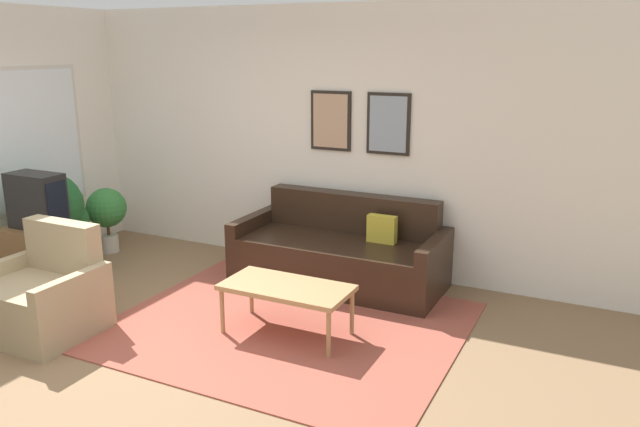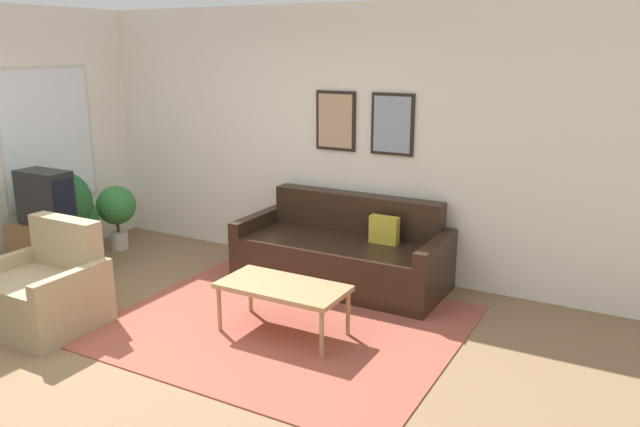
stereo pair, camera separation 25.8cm
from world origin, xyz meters
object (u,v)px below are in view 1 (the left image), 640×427
(couch, at_px, (341,254))
(potted_plant_tall, at_px, (49,209))
(tv, at_px, (37,201))
(coffee_table, at_px, (287,290))
(armchair, at_px, (43,298))

(couch, bearing_deg, potted_plant_tall, -159.69)
(couch, height_order, tv, tv)
(coffee_table, relative_size, potted_plant_tall, 0.99)
(coffee_table, height_order, armchair, armchair)
(potted_plant_tall, bearing_deg, coffee_table, -4.45)
(couch, relative_size, tv, 3.69)
(coffee_table, relative_size, armchair, 1.15)
(tv, relative_size, armchair, 0.62)
(coffee_table, bearing_deg, potted_plant_tall, 175.55)
(potted_plant_tall, bearing_deg, tv, -56.87)
(couch, distance_m, armchair, 2.71)
(couch, height_order, armchair, armchair)
(coffee_table, bearing_deg, tv, -178.81)
(couch, xyz_separation_m, coffee_table, (0.09, -1.26, 0.09))
(armchair, xyz_separation_m, potted_plant_tall, (-1.06, 1.05, 0.38))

